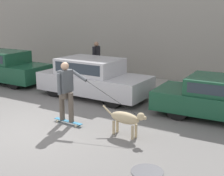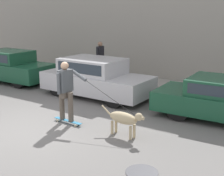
# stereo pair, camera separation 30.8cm
# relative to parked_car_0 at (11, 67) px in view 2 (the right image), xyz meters

# --- Properties ---
(ground_plane) EXTENTS (36.00, 36.00, 0.00)m
(ground_plane) POSITION_rel_parked_car_0_xyz_m (5.18, -3.47, -0.66)
(ground_plane) COLOR slate
(back_wall) EXTENTS (32.00, 0.30, 5.81)m
(back_wall) POSITION_rel_parked_car_0_xyz_m (5.18, 3.65, 2.25)
(back_wall) COLOR #9E998E
(back_wall) RESTS_ON ground_plane
(sidewalk_curb) EXTENTS (30.00, 2.44, 0.16)m
(sidewalk_curb) POSITION_rel_parked_car_0_xyz_m (5.18, 2.26, -0.58)
(sidewalk_curb) COLOR gray
(sidewalk_curb) RESTS_ON ground_plane
(parked_car_0) EXTENTS (3.98, 1.75, 1.36)m
(parked_car_0) POSITION_rel_parked_car_0_xyz_m (0.00, 0.00, 0.00)
(parked_car_0) COLOR black
(parked_car_0) RESTS_ON ground_plane
(parked_car_1) EXTENTS (4.11, 1.80, 1.40)m
(parked_car_1) POSITION_rel_parked_car_0_xyz_m (4.64, 0.00, 0.02)
(parked_car_1) COLOR black
(parked_car_1) RESTS_ON ground_plane
(dog) EXTENTS (1.31, 0.37, 0.70)m
(dog) POSITION_rel_parked_car_0_xyz_m (7.43, -2.61, -0.19)
(dog) COLOR tan
(dog) RESTS_ON ground_plane
(skateboarder) EXTENTS (2.71, 0.60, 1.74)m
(skateboarder) POSITION_rel_parked_car_0_xyz_m (5.60, -2.68, 0.34)
(skateboarder) COLOR beige
(skateboarder) RESTS_ON ground_plane
(pedestrian_with_bag) EXTENTS (0.23, 0.65, 1.66)m
(pedestrian_with_bag) POSITION_rel_parked_car_0_xyz_m (3.68, 1.66, 0.43)
(pedestrian_with_bag) COLOR #3D4760
(pedestrian_with_bag) RESTS_ON sidewalk_curb
(manhole_cover) EXTENTS (0.65, 0.65, 0.01)m
(manhole_cover) POSITION_rel_parked_car_0_xyz_m (8.65, -3.97, -0.65)
(manhole_cover) COLOR #38383D
(manhole_cover) RESTS_ON ground_plane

